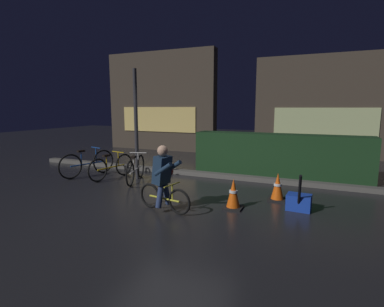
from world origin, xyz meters
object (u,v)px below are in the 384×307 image
(parked_bike_leftmost, at_px, (88,163))
(traffic_cone_far, at_px, (278,187))
(traffic_cone_near, at_px, (233,194))
(closed_umbrella, at_px, (299,194))
(street_post, at_px, (136,125))
(parked_bike_center_left, at_px, (136,169))
(parked_bike_left_mid, at_px, (111,167))
(blue_crate, at_px, (299,202))
(cyclist, at_px, (164,178))

(parked_bike_leftmost, height_order, traffic_cone_far, parked_bike_leftmost)
(traffic_cone_near, bearing_deg, closed_umbrella, 7.22)
(street_post, relative_size, parked_bike_center_left, 1.90)
(parked_bike_left_mid, bearing_deg, blue_crate, -86.90)
(parked_bike_leftmost, distance_m, blue_crate, 5.76)
(street_post, bearing_deg, parked_bike_left_mid, -160.33)
(parked_bike_left_mid, height_order, cyclist, cyclist)
(traffic_cone_near, bearing_deg, parked_bike_leftmost, 167.02)
(cyclist, bearing_deg, street_post, 144.79)
(parked_bike_leftmost, bearing_deg, parked_bike_center_left, -74.60)
(cyclist, bearing_deg, parked_bike_left_mid, 157.13)
(traffic_cone_far, bearing_deg, closed_umbrella, -56.49)
(parked_bike_left_mid, relative_size, cyclist, 1.23)
(closed_umbrella, bearing_deg, parked_bike_center_left, -106.11)
(street_post, bearing_deg, closed_umbrella, -15.21)
(traffic_cone_near, bearing_deg, traffic_cone_far, 50.00)
(traffic_cone_near, relative_size, cyclist, 0.47)
(parked_bike_leftmost, xyz_separation_m, blue_crate, (5.72, -0.65, -0.21))
(cyclist, bearing_deg, traffic_cone_far, 48.99)
(closed_umbrella, bearing_deg, parked_bike_left_mid, -104.66)
(traffic_cone_near, height_order, closed_umbrella, closed_umbrella)
(parked_bike_center_left, distance_m, closed_umbrella, 4.18)
(traffic_cone_near, distance_m, traffic_cone_far, 1.12)
(parked_bike_center_left, xyz_separation_m, blue_crate, (4.08, -0.61, -0.19))
(street_post, bearing_deg, blue_crate, -12.05)
(traffic_cone_near, distance_m, closed_umbrella, 1.20)
(parked_bike_leftmost, relative_size, blue_crate, 3.77)
(parked_bike_left_mid, xyz_separation_m, cyclist, (2.55, -1.69, 0.30))
(street_post, distance_m, closed_umbrella, 4.51)
(blue_crate, height_order, closed_umbrella, closed_umbrella)
(street_post, height_order, traffic_cone_far, street_post)
(blue_crate, distance_m, closed_umbrella, 0.35)
(parked_bike_leftmost, xyz_separation_m, traffic_cone_far, (5.27, -0.19, -0.08))
(parked_bike_leftmost, distance_m, parked_bike_center_left, 1.65)
(parked_bike_center_left, bearing_deg, traffic_cone_far, -110.15)
(parked_bike_left_mid, bearing_deg, parked_bike_leftmost, 101.33)
(parked_bike_left_mid, xyz_separation_m, traffic_cone_near, (3.72, -1.06, -0.04))
(parked_bike_left_mid, relative_size, closed_umbrella, 1.80)
(parked_bike_center_left, bearing_deg, closed_umbrella, -119.56)
(parked_bike_left_mid, bearing_deg, closed_umbrella, -89.72)
(traffic_cone_far, height_order, cyclist, cyclist)
(street_post, bearing_deg, traffic_cone_near, -23.12)
(traffic_cone_far, bearing_deg, cyclist, -141.68)
(street_post, xyz_separation_m, closed_umbrella, (4.23, -1.15, -1.08))
(parked_bike_left_mid, relative_size, blue_crate, 3.47)
(parked_bike_leftmost, bearing_deg, blue_crate, -79.85)
(parked_bike_center_left, height_order, traffic_cone_near, parked_bike_center_left)
(street_post, xyz_separation_m, cyclist, (1.88, -1.94, -0.84))
(parked_bike_leftmost, relative_size, parked_bike_left_mid, 1.09)
(parked_bike_leftmost, xyz_separation_m, closed_umbrella, (5.74, -0.90, 0.03))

